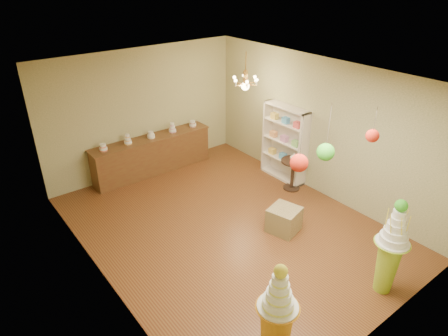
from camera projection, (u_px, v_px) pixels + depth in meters
floor at (228, 227)px, 7.93m from camera, size 6.50×6.50×0.00m
ceiling at (228, 77)px, 6.55m from camera, size 6.50×6.50×0.00m
wall_back at (143, 112)px, 9.51m from camera, size 5.00×0.04×3.00m
wall_front at (390, 249)px, 4.96m from camera, size 5.00×0.04×3.00m
wall_left at (95, 205)px, 5.87m from camera, size 0.04×6.50×3.00m
wall_right at (319, 128)px, 8.60m from camera, size 0.04×6.50×3.00m
pedestal_green at (389, 255)px, 6.10m from camera, size 0.53×0.53×1.68m
pedestal_orange at (276, 331)px, 4.84m from camera, size 0.65×0.65×1.72m
burlap_riser at (284, 220)px, 7.71m from camera, size 0.67×0.67×0.49m
sideboard at (153, 154)px, 9.79m from camera, size 3.04×0.54×1.16m
shelving_unit at (285, 143)px, 9.35m from camera, size 0.33×1.20×1.80m
round_table at (293, 171)px, 9.04m from camera, size 0.70×0.70×0.73m
vase at (294, 157)px, 8.88m from camera, size 0.21×0.21×0.18m
pom_red_left at (299, 163)px, 5.23m from camera, size 0.24×0.24×0.79m
pom_green_mid at (326, 152)px, 5.70m from camera, size 0.26×0.26×0.87m
pom_red_right at (372, 136)px, 5.39m from camera, size 0.18×0.18×0.51m
chandelier at (245, 84)px, 8.73m from camera, size 0.64×0.64×0.85m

